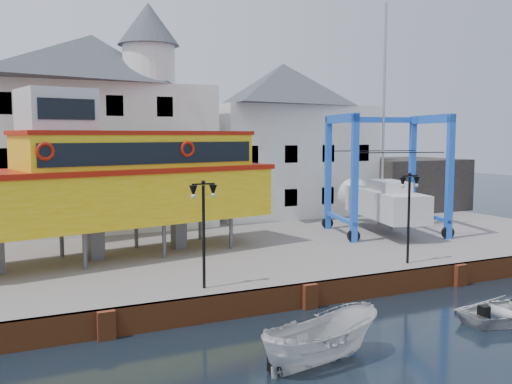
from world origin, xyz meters
name	(u,v)px	position (x,y,z in m)	size (l,w,h in m)	color
ground	(309,308)	(0.00, 0.00, 0.00)	(140.00, 140.00, 0.00)	black
hardstanding	(210,247)	(0.00, 11.00, 0.50)	(44.00, 22.00, 1.00)	slate
quay_wall	(308,295)	(0.00, 0.10, 0.50)	(44.00, 0.47, 1.00)	brown
building_white_main	(97,128)	(-4.87, 18.39, 7.34)	(14.00, 8.30, 14.00)	silver
building_white_right	(283,139)	(9.00, 19.00, 6.60)	(12.00, 8.00, 11.20)	silver
shed_dark	(404,184)	(19.00, 17.00, 3.00)	(8.00, 7.00, 4.00)	black
lamp_post_left	(203,207)	(-4.00, 1.20, 4.17)	(1.12, 0.32, 4.20)	black
lamp_post_right	(409,195)	(6.00, 1.20, 4.17)	(1.12, 0.32, 4.20)	black
tour_boat	(95,181)	(-6.82, 8.15, 4.74)	(18.70, 7.78, 7.93)	#59595E
travel_lift	(380,194)	(10.32, 8.90, 3.28)	(7.41, 9.32, 13.65)	blue
motorboat_a	(321,364)	(-2.55, -4.98, 0.00)	(1.65, 4.39, 1.69)	silver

